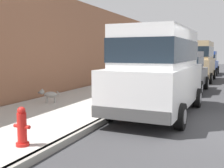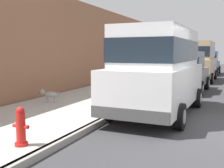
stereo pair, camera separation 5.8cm
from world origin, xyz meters
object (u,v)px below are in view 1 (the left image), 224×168
(car_tan_van, at_px, (197,59))
(dog_grey, at_px, (49,94))
(car_blue_sedan, at_px, (206,63))
(fire_hydrant, at_px, (22,128))
(car_grey_hatchback, at_px, (184,71))
(car_white_van, at_px, (159,67))

(car_tan_van, relative_size, dog_grey, 7.01)
(car_tan_van, height_order, car_blue_sedan, car_tan_van)
(car_tan_van, xyz_separation_m, fire_hydrant, (-1.49, -14.82, -0.92))
(car_tan_van, xyz_separation_m, car_blue_sedan, (0.08, 5.77, -0.41))
(car_grey_hatchback, height_order, fire_hydrant, car_grey_hatchback)
(car_grey_hatchback, distance_m, dog_grey, 6.68)
(car_tan_van, distance_m, fire_hydrant, 14.92)
(dog_grey, bearing_deg, fire_hydrant, -60.46)
(car_blue_sedan, xyz_separation_m, dog_grey, (-3.73, -16.78, -0.55))
(car_grey_hatchback, bearing_deg, car_tan_van, 89.87)
(car_tan_van, relative_size, fire_hydrant, 6.80)
(car_blue_sedan, distance_m, dog_grey, 17.19)
(car_blue_sedan, height_order, fire_hydrant, car_blue_sedan)
(car_blue_sedan, bearing_deg, dog_grey, -102.53)
(dog_grey, relative_size, fire_hydrant, 0.97)
(car_grey_hatchback, relative_size, fire_hydrant, 5.32)
(car_blue_sedan, bearing_deg, car_white_van, -90.29)
(car_white_van, relative_size, dog_grey, 7.03)
(car_white_van, bearing_deg, car_blue_sedan, 89.71)
(car_white_van, xyz_separation_m, car_blue_sedan, (0.08, 16.35, -0.41))
(car_grey_hatchback, relative_size, car_blue_sedan, 0.83)
(car_tan_van, bearing_deg, car_white_van, -90.02)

